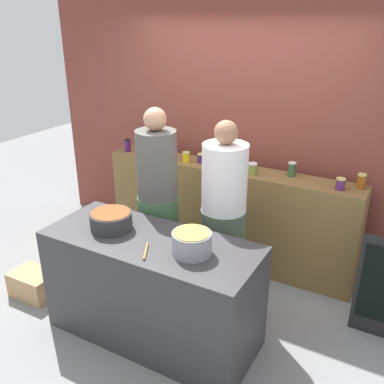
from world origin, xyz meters
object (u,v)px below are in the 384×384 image
Objects in this scene: preserve_jar_1 at (148,147)px; cooking_pot_left at (111,221)px; preserve_jar_0 at (128,145)px; preserve_jar_3 at (171,153)px; cooking_pot_center at (192,243)px; cook_with_tongs at (158,214)px; preserve_jar_2 at (155,150)px; preserve_jar_5 at (201,158)px; cook_in_cap at (223,227)px; preserve_jar_9 at (292,169)px; preserve_jar_6 at (229,160)px; preserve_jar_10 at (340,184)px; preserve_jar_11 at (361,181)px; bread_crate at (34,284)px; wooden_spoon at (146,251)px; preserve_jar_4 at (186,157)px; preserve_jar_8 at (253,169)px; preserve_jar_7 at (237,164)px.

preserve_jar_1 is 0.33× the size of cooking_pot_left.
preserve_jar_3 is (0.57, -0.01, -0.00)m from preserve_jar_0.
cooking_pot_left is at bearing 178.58° from cooking_pot_center.
cook_with_tongs reaches higher than preserve_jar_1.
preserve_jar_2 is at bearing -18.90° from preserve_jar_1.
preserve_jar_1 is at bearing 177.59° from preserve_jar_5.
cook_in_cap is at bearing 10.15° from cook_with_tongs.
cook_with_tongs reaches higher than preserve_jar_9.
preserve_jar_6 is 0.89m from cook_in_cap.
preserve_jar_10 is 1.11m from cook_in_cap.
preserve_jar_11 reaches higher than cooking_pot_center.
preserve_jar_5 is at bearing 57.00° from bread_crate.
preserve_jar_3 is at bearing -13.01° from preserve_jar_2.
wooden_spoon is at bearing -49.41° from preserve_jar_0.
preserve_jar_4 is at bearing -170.17° from preserve_jar_6.
preserve_jar_8 is 0.06× the size of cook_with_tongs.
bread_crate is (-1.58, -1.44, -0.98)m from preserve_jar_8.
preserve_jar_9 is at bearing 44.30° from cook_with_tongs.
preserve_jar_7 reaches higher than cooking_pot_center.
preserve_jar_8 reaches higher than preserve_jar_4.
preserve_jar_0 reaches higher than cooking_pot_left.
preserve_jar_2 is (0.33, 0.05, -0.02)m from preserve_jar_0.
preserve_jar_0 is 1.03× the size of preserve_jar_9.
preserve_jar_5 is 0.43× the size of wooden_spoon.
cook_in_cap is (-0.33, -0.80, -0.34)m from preserve_jar_9.
preserve_jar_0 reaches higher than preserve_jar_11.
wooden_spoon is at bearing -55.88° from preserve_jar_1.
cooking_pot_left is 0.48m from wooden_spoon.
preserve_jar_1 is 0.26× the size of bread_crate.
preserve_jar_8 reaches higher than bread_crate.
preserve_jar_3 reaches higher than preserve_jar_9.
cooking_pot_left is at bearing -137.47° from preserve_jar_10.
preserve_jar_11 is at bearing 7.98° from preserve_jar_8.
preserve_jar_2 is 0.47× the size of wooden_spoon.
preserve_jar_4 is 0.78× the size of preserve_jar_9.
preserve_jar_5 is at bearing -2.41° from preserve_jar_1.
preserve_jar_6 is 0.41× the size of cooking_pot_left.
cook_with_tongs is (-0.38, 0.73, -0.10)m from wooden_spoon.
preserve_jar_6 reaches higher than preserve_jar_7.
bread_crate is (-0.29, -1.54, -0.98)m from preserve_jar_1.
preserve_jar_5 is 0.92× the size of preserve_jar_10.
preserve_jar_7 is at bearing -177.17° from preserve_jar_11.
preserve_jar_3 is at bearing 101.57° from cooking_pot_left.
preserve_jar_5 is at bearing -178.75° from preserve_jar_7.
cooking_pot_left is (0.09, -1.35, -0.13)m from preserve_jar_4.
preserve_jar_10 is (1.75, 0.01, -0.02)m from preserve_jar_3.
cook_with_tongs is (-1.56, -0.91, -0.31)m from preserve_jar_11.
cooking_pot_left reaches higher than bread_crate.
preserve_jar_4 is 0.32× the size of cooking_pot_left.
cook_with_tongs is at bearing -108.67° from preserve_jar_6.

